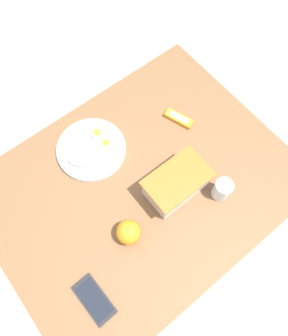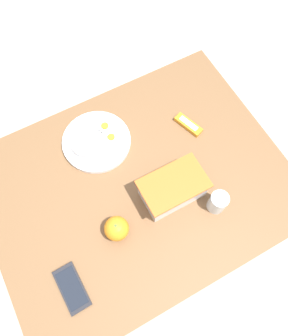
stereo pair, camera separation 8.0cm
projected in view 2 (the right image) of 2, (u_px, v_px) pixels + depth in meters
name	position (u px, v px, depth m)	size (l,w,h in m)	color
ground_plane	(140.00, 229.00, 1.90)	(10.00, 10.00, 0.00)	#B2A899
table	(138.00, 194.00, 1.29)	(1.08, 0.84, 0.77)	brown
food_container	(173.00, 190.00, 1.13)	(0.22, 0.14, 0.11)	white
orange_fruit	(117.00, 228.00, 1.08)	(0.08, 0.08, 0.08)	orange
rice_plate	(95.00, 141.00, 1.24)	(0.26, 0.26, 0.05)	white
candy_bar	(188.00, 125.00, 1.27)	(0.07, 0.12, 0.02)	orange
cell_phone	(72.00, 288.00, 1.04)	(0.08, 0.15, 0.01)	#232328
drinking_glass	(218.00, 202.00, 1.12)	(0.06, 0.06, 0.09)	silver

